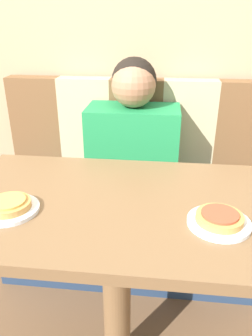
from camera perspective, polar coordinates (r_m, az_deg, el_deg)
wall_back at (r=1.73m, az=2.39°, el=25.77°), size 7.00×0.05×2.60m
booth_seat at (r=1.80m, az=1.07°, el=-11.26°), size 1.32×0.45×0.43m
booth_backrest at (r=1.72m, az=1.78°, el=5.86°), size 1.32×0.10×0.57m
dining_table at (r=1.07m, az=-1.79°, el=-10.72°), size 1.03×0.63×0.76m
person at (r=1.54m, az=1.24°, el=5.12°), size 0.42×0.24×0.69m
plate_left at (r=1.02m, az=-19.64°, el=-6.80°), size 0.17×0.17×0.01m
plate_right at (r=0.94m, az=15.85°, el=-9.15°), size 0.17×0.17×0.01m
pizza_left at (r=1.01m, az=-19.79°, el=-5.94°), size 0.13×0.13×0.03m
pizza_right at (r=0.93m, az=15.98°, el=-8.24°), size 0.13×0.13×0.03m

